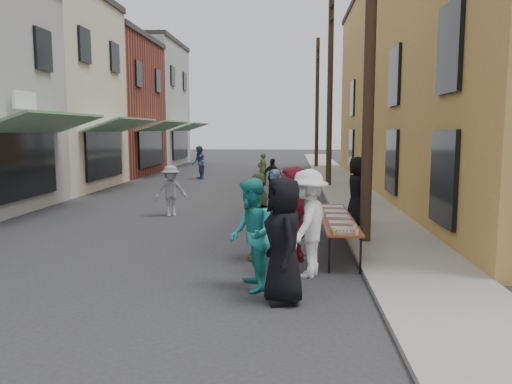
# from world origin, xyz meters

# --- Properties ---
(ground) EXTENTS (120.00, 120.00, 0.00)m
(ground) POSITION_xyz_m (0.00, 0.00, 0.00)
(ground) COLOR #28282B
(ground) RESTS_ON ground
(sidewalk) EXTENTS (2.20, 60.00, 0.10)m
(sidewalk) POSITION_xyz_m (5.00, 15.00, 0.05)
(sidewalk) COLOR gray
(sidewalk) RESTS_ON ground
(storefront_row) EXTENTS (8.00, 37.00, 9.00)m
(storefront_row) POSITION_xyz_m (-10.00, 14.96, 4.12)
(storefront_row) COLOR maroon
(storefront_row) RESTS_ON ground
(building_ochre) EXTENTS (10.00, 28.00, 10.00)m
(building_ochre) POSITION_xyz_m (11.10, 14.00, 5.00)
(building_ochre) COLOR #B98F42
(building_ochre) RESTS_ON ground
(utility_pole_near) EXTENTS (0.26, 0.26, 9.00)m
(utility_pole_near) POSITION_xyz_m (4.30, 3.00, 4.50)
(utility_pole_near) COLOR #2D2116
(utility_pole_near) RESTS_ON ground
(utility_pole_mid) EXTENTS (0.26, 0.26, 9.00)m
(utility_pole_mid) POSITION_xyz_m (4.30, 15.00, 4.50)
(utility_pole_mid) COLOR #2D2116
(utility_pole_mid) RESTS_ON ground
(utility_pole_far) EXTENTS (0.26, 0.26, 9.00)m
(utility_pole_far) POSITION_xyz_m (4.30, 27.00, 4.50)
(utility_pole_far) COLOR #2D2116
(utility_pole_far) RESTS_ON ground
(serving_table) EXTENTS (0.70, 4.00, 0.75)m
(serving_table) POSITION_xyz_m (3.58, 2.43, 0.71)
(serving_table) COLOR brown
(serving_table) RESTS_ON ground
(catering_tray_sausage) EXTENTS (0.50, 0.33, 0.08)m
(catering_tray_sausage) POSITION_xyz_m (3.58, 0.78, 0.79)
(catering_tray_sausage) COLOR maroon
(catering_tray_sausage) RESTS_ON serving_table
(catering_tray_foil_b) EXTENTS (0.50, 0.33, 0.08)m
(catering_tray_foil_b) POSITION_xyz_m (3.58, 1.43, 0.79)
(catering_tray_foil_b) COLOR #B2B2B7
(catering_tray_foil_b) RESTS_ON serving_table
(catering_tray_buns) EXTENTS (0.50, 0.33, 0.08)m
(catering_tray_buns) POSITION_xyz_m (3.58, 2.13, 0.79)
(catering_tray_buns) COLOR tan
(catering_tray_buns) RESTS_ON serving_table
(catering_tray_foil_d) EXTENTS (0.50, 0.33, 0.08)m
(catering_tray_foil_d) POSITION_xyz_m (3.58, 2.83, 0.79)
(catering_tray_foil_d) COLOR #B2B2B7
(catering_tray_foil_d) RESTS_ON serving_table
(catering_tray_buns_end) EXTENTS (0.50, 0.33, 0.08)m
(catering_tray_buns_end) POSITION_xyz_m (3.58, 3.53, 0.79)
(catering_tray_buns_end) COLOR tan
(catering_tray_buns_end) RESTS_ON serving_table
(condiment_jar_a) EXTENTS (0.07, 0.07, 0.08)m
(condiment_jar_a) POSITION_xyz_m (3.36, 0.48, 0.79)
(condiment_jar_a) COLOR #A57F26
(condiment_jar_a) RESTS_ON serving_table
(condiment_jar_b) EXTENTS (0.07, 0.07, 0.08)m
(condiment_jar_b) POSITION_xyz_m (3.36, 0.58, 0.79)
(condiment_jar_b) COLOR #A57F26
(condiment_jar_b) RESTS_ON serving_table
(condiment_jar_c) EXTENTS (0.07, 0.07, 0.08)m
(condiment_jar_c) POSITION_xyz_m (3.36, 0.68, 0.79)
(condiment_jar_c) COLOR #A57F26
(condiment_jar_c) RESTS_ON serving_table
(cup_stack) EXTENTS (0.08, 0.08, 0.12)m
(cup_stack) POSITION_xyz_m (3.78, 0.53, 0.81)
(cup_stack) COLOR tan
(cup_stack) RESTS_ON serving_table
(guest_front_a) EXTENTS (0.87, 1.10, 1.98)m
(guest_front_a) POSITION_xyz_m (2.45, -1.08, 0.99)
(guest_front_a) COLOR black
(guest_front_a) RESTS_ON ground
(guest_front_b) EXTENTS (0.58, 0.71, 1.67)m
(guest_front_b) POSITION_xyz_m (2.09, 4.31, 0.83)
(guest_front_b) COLOR #4D7395
(guest_front_b) RESTS_ON ground
(guest_front_c) EXTENTS (0.90, 1.05, 1.90)m
(guest_front_c) POSITION_xyz_m (1.90, -0.52, 0.95)
(guest_front_c) COLOR teal
(guest_front_c) RESTS_ON ground
(guest_front_d) EXTENTS (1.14, 1.46, 1.98)m
(guest_front_d) POSITION_xyz_m (2.87, 0.35, 0.99)
(guest_front_d) COLOR white
(guest_front_d) RESTS_ON ground
(guest_front_e) EXTENTS (0.53, 1.10, 1.83)m
(guest_front_e) POSITION_xyz_m (1.90, 1.47, 0.92)
(guest_front_e) COLOR #54653A
(guest_front_e) RESTS_ON ground
(guest_queue_back) EXTENTS (1.00, 1.92, 1.98)m
(guest_queue_back) POSITION_xyz_m (2.60, 1.16, 0.99)
(guest_queue_back) COLOR maroon
(guest_queue_back) RESTS_ON ground
(server) EXTENTS (0.81, 1.03, 1.87)m
(server) POSITION_xyz_m (4.35, 4.97, 1.04)
(server) COLOR black
(server) RESTS_ON sidewalk
(passerby_left) EXTENTS (1.18, 0.95, 1.59)m
(passerby_left) POSITION_xyz_m (-1.19, 6.54, 0.80)
(passerby_left) COLOR gray
(passerby_left) RESTS_ON ground
(passerby_mid) EXTENTS (0.96, 0.66, 1.51)m
(passerby_mid) POSITION_xyz_m (1.78, 11.97, 0.76)
(passerby_mid) COLOR black
(passerby_mid) RESTS_ON ground
(passerby_right) EXTENTS (0.67, 0.69, 1.60)m
(passerby_right) POSITION_xyz_m (1.16, 15.24, 0.80)
(passerby_right) COLOR #515E36
(passerby_right) RESTS_ON ground
(passerby_far) EXTENTS (1.01, 1.10, 1.84)m
(passerby_far) POSITION_xyz_m (-2.46, 18.13, 0.92)
(passerby_far) COLOR #435281
(passerby_far) RESTS_ON ground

